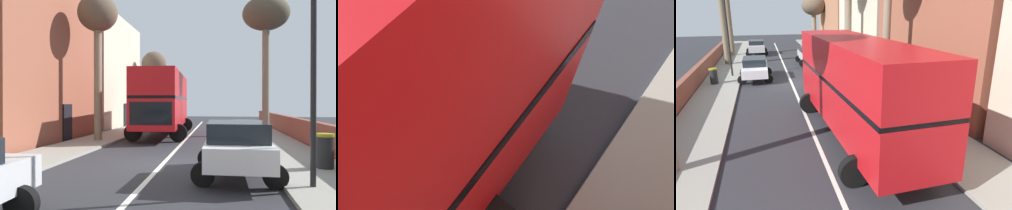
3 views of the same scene
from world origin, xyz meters
TOP-DOWN VIEW (x-y plane):
  - ground_plane at (0.00, 0.00)m, footprint 84.00×84.00m
  - road_centre_line at (0.00, 0.00)m, footprint 0.16×54.00m
  - sidewalk_left at (-4.90, 0.00)m, footprint 2.60×60.00m
  - sidewalk_right at (4.90, 0.00)m, footprint 2.60×60.00m
  - double_decker_bus at (-1.70, 10.23)m, footprint 3.86×10.73m
  - parked_car_white_right_2 at (2.50, -1.97)m, footprint 2.48×4.38m
  - street_tree_left_2 at (-4.64, 22.10)m, footprint 2.52×2.52m
  - street_tree_right_3 at (5.06, 11.69)m, footprint 3.13×3.13m
  - street_tree_left_4 at (-4.69, 6.03)m, footprint 2.22×2.22m
  - lamppost_right at (4.30, -3.33)m, footprint 0.32×0.32m
  - litter_bin_right at (5.30, -0.79)m, footprint 0.55×0.55m

SIDE VIEW (x-z plane):
  - ground_plane at x=0.00m, z-range 0.00..0.00m
  - road_centre_line at x=0.00m, z-range 0.00..0.01m
  - sidewalk_left at x=-4.90m, z-range 0.00..0.12m
  - sidewalk_right at x=4.90m, z-range 0.00..0.12m
  - litter_bin_right at x=5.30m, z-range 0.12..1.22m
  - parked_car_white_right_2 at x=2.50m, z-range 0.12..1.75m
  - double_decker_bus at x=-1.70m, z-range 0.32..4.38m
  - lamppost_right at x=4.30m, z-range 0.65..6.96m
  - street_tree_left_2 at x=-4.64m, z-range 2.31..9.55m
  - street_tree_left_4 at x=-4.69m, z-range 2.72..10.79m
  - street_tree_right_3 at x=5.06m, z-range 3.28..12.50m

